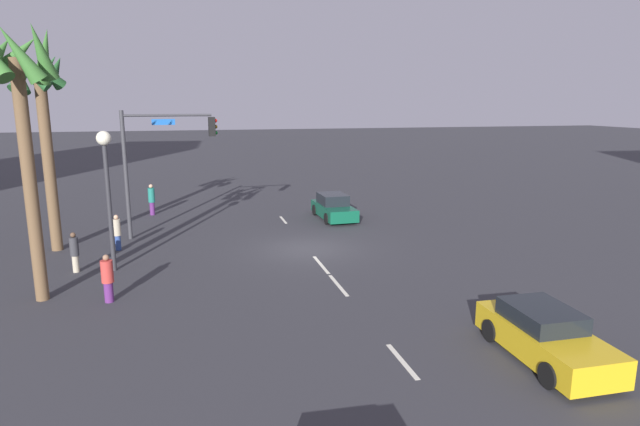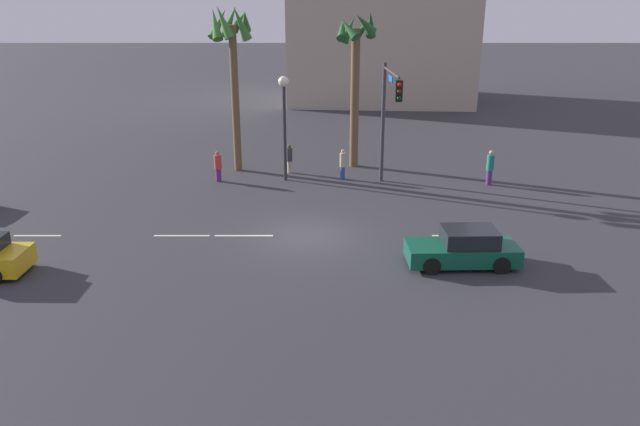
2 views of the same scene
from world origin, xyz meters
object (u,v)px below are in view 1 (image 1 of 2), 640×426
Objects in this scene: car_0 at (334,208)px; palm_tree_0 at (19,93)px; pedestrian_1 at (117,232)px; pedestrian_3 at (152,199)px; pedestrian_2 at (75,251)px; car_2 at (545,336)px; pedestrian_0 at (108,278)px; traffic_signal at (157,153)px; streetlamp at (107,173)px; palm_tree_1 at (42,111)px.

car_0 is 17.79m from palm_tree_0.
pedestrian_1 is 7.82m from pedestrian_3.
palm_tree_0 reaches higher than pedestrian_3.
pedestrian_3 is (7.74, -1.08, 0.11)m from pedestrian_1.
pedestrian_2 is at bearing 167.68° from pedestrian_3.
car_2 is 13.71m from pedestrian_0.
pedestrian_0 is at bearing -155.45° from pedestrian_2.
traffic_signal is at bearing 32.83° from car_2.
pedestrian_1 is at bearing 139.66° from traffic_signal.
pedestrian_2 is at bearing 83.72° from streetlamp.
car_0 is 12.12m from pedestrian_1.
pedestrian_1 is 3.22m from pedestrian_2.
palm_tree_1 reaches higher than pedestrian_1.
pedestrian_3 is (14.47, -0.62, 0.11)m from pedestrian_0.
pedestrian_1 reaches higher than car_0.
car_0 is 13.74m from streetlamp.
car_2 is 2.51× the size of pedestrian_0.
pedestrian_0 is at bearing 171.21° from traffic_signal.
traffic_signal is at bearing -17.21° from streetlamp.
streetlamp is at bearing 175.37° from pedestrian_3.
streetlamp reaches higher than car_0.
pedestrian_1 is at bearing 3.59° from streetlamp.
pedestrian_1 is at bearing -105.45° from palm_tree_1.
palm_tree_1 reaches higher than car_2.
pedestrian_2 is (0.16, 1.46, -3.11)m from streetlamp.
car_2 is at bearing -131.89° from streetlamp.
car_2 is at bearing -152.83° from pedestrian_3.
palm_tree_0 reaches higher than car_0.
pedestrian_2 is (-5.12, 3.09, -3.38)m from traffic_signal.
car_2 is 21.66m from palm_tree_1.
streetlamp is (10.73, 11.97, 3.32)m from car_2.
pedestrian_3 is 0.21× the size of palm_tree_1.
pedestrian_0 reaches higher than pedestrian_1.
car_0 is at bearing 2.43° from car_2.
car_2 is at bearing -138.73° from pedestrian_1.
palm_tree_1 is at bearing 45.61° from car_2.
pedestrian_0 is (-8.89, 1.37, -3.37)m from traffic_signal.
traffic_signal is 6.51m from pedestrian_3.
car_2 is 24.28m from pedestrian_3.
car_0 is 2.22× the size of pedestrian_3.
pedestrian_0 reaches higher than pedestrian_2.
pedestrian_3 is at bearing -11.76° from palm_tree_0.
traffic_signal is at bearing -172.29° from pedestrian_3.
car_2 is 0.75× the size of streetlamp.
pedestrian_0 is at bearing -175.85° from streetlamp.
pedestrian_1 is 6.14m from palm_tree_1.
streetlamp reaches higher than pedestrian_3.
traffic_signal is at bearing -31.14° from pedestrian_2.
palm_tree_0 is at bearing 145.60° from streetlamp.
traffic_signal is 3.37× the size of pedestrian_3.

